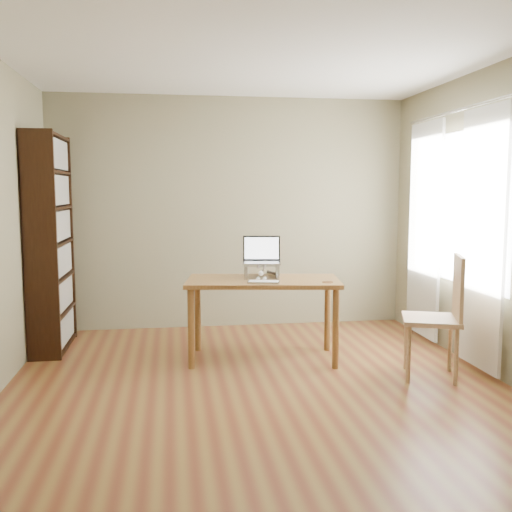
{
  "coord_description": "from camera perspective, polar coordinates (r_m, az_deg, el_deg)",
  "views": [
    {
      "loc": [
        -0.67,
        -4.2,
        1.56
      ],
      "look_at": [
        0.09,
        0.86,
        0.97
      ],
      "focal_mm": 40.0,
      "sensor_mm": 36.0,
      "label": 1
    }
  ],
  "objects": [
    {
      "name": "room",
      "position": [
        4.28,
        0.92,
        3.15
      ],
      "size": [
        4.04,
        4.54,
        2.64
      ],
      "color": "#622D19",
      "rests_on": "ground"
    },
    {
      "name": "bookshelf",
      "position": [
        5.89,
        -19.85,
        1.24
      ],
      "size": [
        0.3,
        0.9,
        2.1
      ],
      "color": "black",
      "rests_on": "ground"
    },
    {
      "name": "curtains",
      "position": [
        5.65,
        18.85,
        2.29
      ],
      "size": [
        0.03,
        1.9,
        2.25
      ],
      "color": "white",
      "rests_on": "ground"
    },
    {
      "name": "desk",
      "position": [
        5.23,
        0.71,
        -3.4
      ],
      "size": [
        1.47,
        0.89,
        0.75
      ],
      "rotation": [
        0.0,
        0.0,
        -0.15
      ],
      "color": "brown",
      "rests_on": "ground"
    },
    {
      "name": "laptop_stand",
      "position": [
        5.28,
        0.58,
        -1.31
      ],
      "size": [
        0.32,
        0.25,
        0.13
      ],
      "rotation": [
        0.0,
        0.0,
        -0.15
      ],
      "color": "silver",
      "rests_on": "desk"
    },
    {
      "name": "laptop",
      "position": [
        5.33,
        0.47,
        -0.03
      ],
      "size": [
        0.38,
        0.34,
        0.25
      ],
      "rotation": [
        0.0,
        0.0,
        -0.15
      ],
      "color": "silver",
      "rests_on": "laptop_stand"
    },
    {
      "name": "keyboard",
      "position": [
        5.0,
        0.77,
        -2.62
      ],
      "size": [
        0.3,
        0.19,
        0.02
      ],
      "rotation": [
        0.0,
        0.0,
        -0.27
      ],
      "color": "silver",
      "rests_on": "desk"
    },
    {
      "name": "coaster",
      "position": [
        5.07,
        7.18,
        -2.61
      ],
      "size": [
        0.1,
        0.1,
        0.01
      ],
      "primitive_type": "cylinder",
      "color": "brown",
      "rests_on": "desk"
    },
    {
      "name": "cat",
      "position": [
        5.32,
        0.57,
        -1.46
      ],
      "size": [
        0.24,
        0.48,
        0.15
      ],
      "rotation": [
        0.0,
        0.0,
        -0.23
      ],
      "color": "#403932",
      "rests_on": "desk"
    },
    {
      "name": "chair",
      "position": [
        5.0,
        17.97,
        -5.25
      ],
      "size": [
        0.59,
        0.58,
        1.03
      ],
      "rotation": [
        0.0,
        0.0,
        -0.35
      ],
      "color": "tan",
      "rests_on": "ground"
    }
  ]
}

